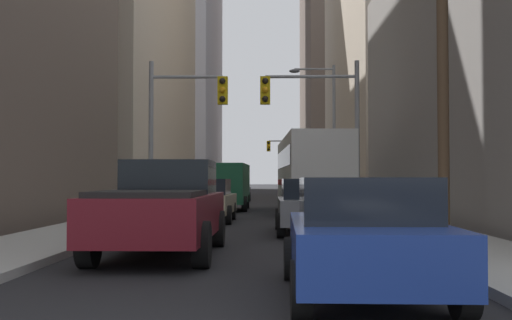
{
  "coord_description": "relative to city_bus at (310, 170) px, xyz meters",
  "views": [
    {
      "loc": [
        0.51,
        -3.34,
        1.49
      ],
      "look_at": [
        0.0,
        24.96,
        2.38
      ],
      "focal_mm": 44.05,
      "sensor_mm": 36.0,
      "label": 1
    }
  ],
  "objects": [
    {
      "name": "building_left_far_tower",
      "position": [
        -18.69,
        64.66,
        24.91
      ],
      "size": [
        17.79,
        28.99,
        53.68
      ],
      "primitive_type": "cube",
      "color": "#93939E",
      "rests_on": "ground"
    },
    {
      "name": "traffic_signal_far_right",
      "position": [
        -0.09,
        34.09,
        2.1
      ],
      "size": [
        3.54,
        0.44,
        6.0
      ],
      "color": "gray",
      "rests_on": "ground"
    },
    {
      "name": "cargo_van_green",
      "position": [
        -4.01,
        1.68,
        -0.64
      ],
      "size": [
        2.17,
        5.27,
        2.26
      ],
      "color": "#195938",
      "rests_on": "ground"
    },
    {
      "name": "traffic_signal_near_right",
      "position": [
        -0.19,
        -5.42,
        2.11
      ],
      "size": [
        3.75,
        0.44,
        6.0
      ],
      "color": "gray",
      "rests_on": "ground"
    },
    {
      "name": "sedan_blue",
      "position": [
        -0.77,
        -21.03,
        -1.16
      ],
      "size": [
        1.95,
        4.24,
        1.52
      ],
      "color": "navy",
      "rests_on": "ground"
    },
    {
      "name": "sidewalk_left",
      "position": [
        -7.08,
        24.27,
        -1.85
      ],
      "size": [
        2.55,
        160.0,
        0.15
      ],
      "primitive_type": "cube",
      "color": "#9E9E99",
      "rests_on": "ground"
    },
    {
      "name": "sedan_grey",
      "position": [
        -0.77,
        -11.68,
        -1.16
      ],
      "size": [
        1.95,
        4.2,
        1.52
      ],
      "color": "slate",
      "rests_on": "ground"
    },
    {
      "name": "building_left_mid_office",
      "position": [
        -19.43,
        20.31,
        12.34
      ],
      "size": [
        20.01,
        29.78,
        28.54
      ],
      "primitive_type": "cube",
      "color": "#B7A893",
      "rests_on": "ground"
    },
    {
      "name": "sidewalk_right",
      "position": [
        2.08,
        24.27,
        -1.85
      ],
      "size": [
        2.55,
        160.0,
        0.15
      ],
      "primitive_type": "cube",
      "color": "#9E9E99",
      "rests_on": "ground"
    },
    {
      "name": "street_lamp_right",
      "position": [
        1.12,
        3.72,
        2.61
      ],
      "size": [
        2.43,
        0.32,
        7.5
      ],
      "color": "gray",
      "rests_on": "ground"
    },
    {
      "name": "sedan_navy",
      "position": [
        -4.12,
        12.99,
        -1.16
      ],
      "size": [
        1.95,
        4.26,
        1.52
      ],
      "color": "#141E4C",
      "rests_on": "ground"
    },
    {
      "name": "pickup_truck_maroon",
      "position": [
        -4.05,
        -16.63,
        -1.0
      ],
      "size": [
        2.2,
        5.42,
        1.9
      ],
      "color": "maroon",
      "rests_on": "ground"
    },
    {
      "name": "traffic_signal_near_left",
      "position": [
        -5.16,
        -5.42,
        2.08
      ],
      "size": [
        3.0,
        0.44,
        6.0
      ],
      "color": "gray",
      "rests_on": "ground"
    },
    {
      "name": "building_right_mid_block",
      "position": [
        11.63,
        25.97,
        11.59
      ],
      "size": [
        14.42,
        28.62,
        27.05
      ],
      "primitive_type": "cube",
      "color": "#B7A893",
      "rests_on": "ground"
    },
    {
      "name": "utility_pole_right",
      "position": [
        2.34,
        -13.63,
        3.26
      ],
      "size": [
        2.2,
        0.28,
        9.82
      ],
      "color": "brown",
      "rests_on": "ground"
    },
    {
      "name": "city_bus",
      "position": [
        0.0,
        0.0,
        0.0
      ],
      "size": [
        2.82,
        11.56,
        3.4
      ],
      "color": "silver",
      "rests_on": "ground"
    },
    {
      "name": "sedan_beige",
      "position": [
        -4.15,
        -6.91,
        -1.16
      ],
      "size": [
        1.96,
        4.26,
        1.52
      ],
      "color": "#C6B793",
      "rests_on": "ground"
    }
  ]
}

